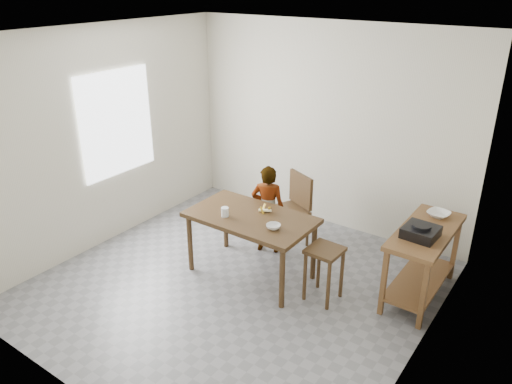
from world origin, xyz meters
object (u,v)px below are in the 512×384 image
Objects in this scene: dining_chair at (287,211)px; stool at (323,274)px; dining_table at (251,245)px; prep_counter at (422,263)px; child at (268,209)px.

dining_chair reaches higher than stool.
dining_table is 0.85m from dining_chair.
dining_chair is at bearing 175.33° from prep_counter.
prep_counter is 1.98× the size of stool.
stool is at bearing -15.57° from dining_chair.
prep_counter reaches higher than stool.
child is (-0.15, 0.56, 0.19)m from dining_table.
dining_chair is 1.24m from stool.
prep_counter is (1.72, 0.70, 0.03)m from dining_table.
child is 1.23× the size of dining_chair.
dining_chair is at bearing 93.09° from dining_table.
child reaches higher than dining_table.
dining_table is 0.61m from child.
child is 1.86× the size of stool.
dining_table is 1.52× the size of dining_chair.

